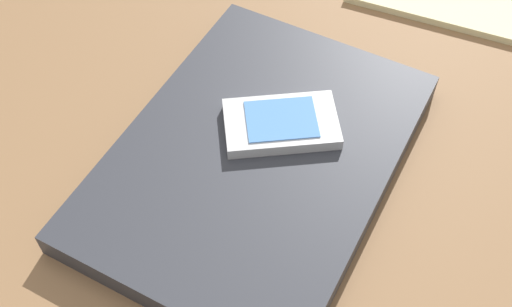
# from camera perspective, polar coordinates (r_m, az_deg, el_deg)

# --- Properties ---
(desk_surface) EXTENTS (1.20, 0.80, 0.03)m
(desk_surface) POSITION_cam_1_polar(r_m,az_deg,el_deg) (0.56, -5.82, -5.48)
(desk_surface) COLOR olive
(desk_surface) RESTS_ON ground
(laptop_closed) EXTENTS (0.34, 0.26, 0.03)m
(laptop_closed) POSITION_cam_1_polar(r_m,az_deg,el_deg) (0.56, 0.00, -0.45)
(laptop_closed) COLOR #33353D
(laptop_closed) RESTS_ON desk_surface
(cell_phone_on_laptop) EXTENTS (0.11, 0.11, 0.01)m
(cell_phone_on_laptop) POSITION_cam_1_polar(r_m,az_deg,el_deg) (0.56, 2.24, 2.68)
(cell_phone_on_laptop) COLOR silver
(cell_phone_on_laptop) RESTS_ON laptop_closed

